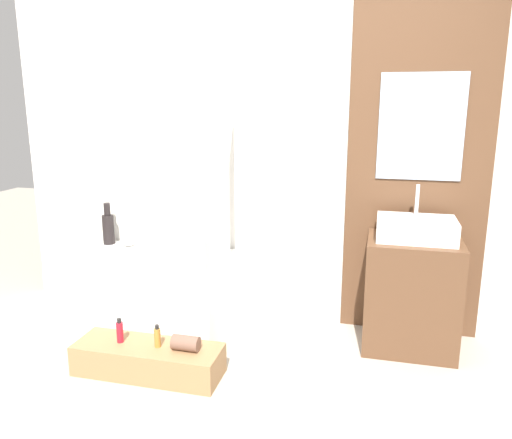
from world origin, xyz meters
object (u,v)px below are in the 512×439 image
object	(u,v)px
vase_tall_dark	(108,227)
vase_round_light	(129,238)
bathtub	(151,293)
sink	(416,229)
bottle_soap_primary	(120,331)
wooden_step_bench	(148,359)
bottle_soap_secondary	(157,337)

from	to	relation	value
vase_tall_dark	vase_round_light	bearing A→B (deg)	-6.09
bathtub	sink	xyz separation A→B (m)	(1.79, 0.14, 0.56)
bathtub	vase_round_light	world-z (taller)	vase_round_light
bottle_soap_primary	vase_round_light	bearing A→B (deg)	114.03
wooden_step_bench	bottle_soap_primary	world-z (taller)	bottle_soap_primary
wooden_step_bench	bottle_soap_secondary	bearing A→B (deg)	0.00
bathtub	wooden_step_bench	bearing A→B (deg)	-66.12
sink	vase_round_light	size ratio (longest dim) A/B	3.79
bathtub	bottle_soap_primary	world-z (taller)	bathtub
vase_round_light	bottle_soap_secondary	bearing A→B (deg)	-54.14
bathtub	sink	size ratio (longest dim) A/B	2.39
wooden_step_bench	sink	xyz separation A→B (m)	(1.53, 0.74, 0.72)
vase_tall_dark	bottle_soap_primary	size ratio (longest dim) A/B	2.15
bathtub	vase_round_light	distance (m)	0.52
vase_tall_dark	vase_round_light	xyz separation A→B (m)	(0.18, -0.02, -0.07)
bottle_soap_primary	bathtub	bearing A→B (deg)	98.47
bottle_soap_primary	sink	bearing A→B (deg)	23.52
bathtub	bottle_soap_secondary	xyz separation A→B (m)	(0.33, -0.61, -0.01)
sink	vase_tall_dark	world-z (taller)	sink
wooden_step_bench	sink	distance (m)	1.84
vase_round_light	wooden_step_bench	bearing A→B (deg)	-57.09
wooden_step_bench	vase_tall_dark	distance (m)	1.30
bathtub	wooden_step_bench	xyz separation A→B (m)	(0.27, -0.61, -0.16)
bottle_soap_primary	vase_tall_dark	bearing A→B (deg)	122.49
vase_tall_dark	bottle_soap_secondary	bearing A→B (deg)	-47.77
vase_round_light	bottle_soap_primary	world-z (taller)	vase_round_light
bathtub	vase_round_light	bearing A→B (deg)	137.56
vase_round_light	bottle_soap_primary	size ratio (longest dim) A/B	0.84
wooden_step_bench	vase_tall_dark	xyz separation A→B (m)	(-0.75, 0.90, 0.55)
sink	bottle_soap_secondary	world-z (taller)	sink
wooden_step_bench	vase_round_light	bearing A→B (deg)	122.91
sink	bottle_soap_primary	world-z (taller)	sink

